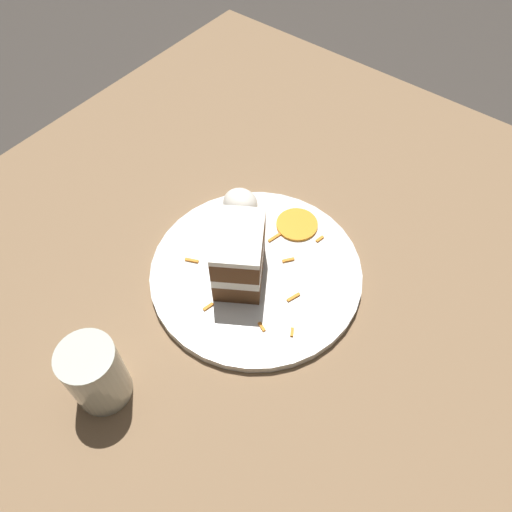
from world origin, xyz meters
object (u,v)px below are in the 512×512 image
object	(u,v)px
cake_slice	(239,255)
orange_garnish	(297,225)
plate	(256,272)
drinking_glass	(97,376)
cream_dollop	(240,203)

from	to	relation	value
cake_slice	orange_garnish	size ratio (longest dim) A/B	1.81
plate	drinking_glass	size ratio (longest dim) A/B	3.03
cream_dollop	drinking_glass	world-z (taller)	drinking_glass
cake_slice	cream_dollop	bearing A→B (deg)	95.93
plate	cake_slice	size ratio (longest dim) A/B	2.65
cream_dollop	drinking_glass	size ratio (longest dim) A/B	0.55
plate	cream_dollop	distance (m)	0.11
orange_garnish	drinking_glass	world-z (taller)	drinking_glass
plate	cake_slice	world-z (taller)	cake_slice
plate	cream_dollop	world-z (taller)	cream_dollop
orange_garnish	cake_slice	bearing A→B (deg)	84.46
plate	orange_garnish	size ratio (longest dim) A/B	4.79
cake_slice	cream_dollop	xyz separation A→B (m)	(0.07, -0.09, -0.02)
cake_slice	drinking_glass	xyz separation A→B (m)	(0.03, 0.22, -0.02)
cream_dollop	cake_slice	bearing A→B (deg)	128.41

